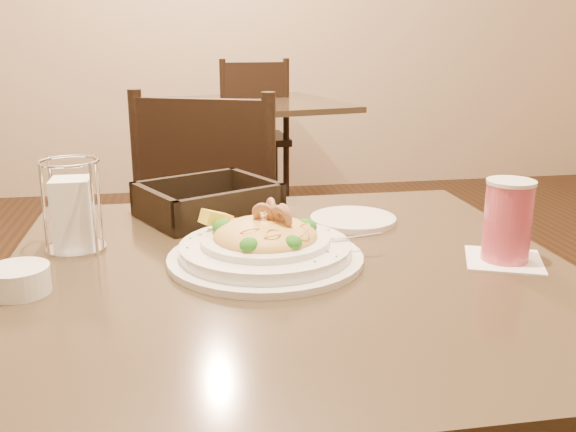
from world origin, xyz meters
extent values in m
cube|color=#493B29|center=(0.00, 0.00, 0.70)|extent=(0.90, 0.90, 0.03)
cylinder|color=black|center=(0.24, 2.51, 0.01)|extent=(0.52, 0.52, 0.03)
cylinder|color=black|center=(0.24, 2.51, 0.36)|extent=(0.12, 0.12, 0.65)
cube|color=#493B29|center=(0.24, 2.51, 0.70)|extent=(1.07, 1.07, 0.03)
cube|color=black|center=(-0.04, 0.89, 0.45)|extent=(0.55, 0.55, 0.04)
cylinder|color=black|center=(0.20, 0.99, 0.21)|extent=(0.04, 0.04, 0.43)
cylinder|color=black|center=(-0.13, 1.13, 0.21)|extent=(0.04, 0.04, 0.43)
cylinder|color=black|center=(0.06, 0.66, 0.21)|extent=(0.04, 0.04, 0.43)
cylinder|color=black|center=(-0.27, 0.79, 0.21)|extent=(0.04, 0.04, 0.43)
cylinder|color=black|center=(0.06, 0.66, 0.70)|extent=(0.04, 0.04, 0.46)
cylinder|color=black|center=(-0.27, 0.79, 0.70)|extent=(0.04, 0.04, 0.46)
cube|color=black|center=(-0.10, 0.73, 0.80)|extent=(0.34, 0.17, 0.22)
cube|color=black|center=(0.28, 2.89, 0.45)|extent=(0.43, 0.43, 0.04)
cylinder|color=black|center=(0.45, 3.08, 0.21)|extent=(0.04, 0.04, 0.43)
cylinder|color=black|center=(0.09, 3.06, 0.21)|extent=(0.04, 0.04, 0.43)
cylinder|color=black|center=(0.46, 2.72, 0.21)|extent=(0.04, 0.04, 0.43)
cylinder|color=black|center=(0.10, 2.70, 0.21)|extent=(0.04, 0.04, 0.43)
cylinder|color=black|center=(0.46, 2.72, 0.70)|extent=(0.04, 0.04, 0.46)
cylinder|color=black|center=(0.10, 2.70, 0.70)|extent=(0.04, 0.04, 0.46)
cube|color=black|center=(0.28, 2.71, 0.80)|extent=(0.36, 0.04, 0.22)
cylinder|color=white|center=(-0.03, 0.03, 0.72)|extent=(0.32, 0.32, 0.01)
cylinder|color=white|center=(-0.03, 0.03, 0.74)|extent=(0.28, 0.28, 0.02)
cylinder|color=white|center=(-0.03, 0.03, 0.75)|extent=(0.21, 0.21, 0.01)
ellipsoid|color=gold|center=(-0.03, 0.03, 0.76)|extent=(0.17, 0.17, 0.06)
cube|color=yellow|center=(-0.11, 0.10, 0.77)|extent=(0.06, 0.05, 0.04)
cube|color=silver|center=(0.10, 0.02, 0.75)|extent=(0.12, 0.01, 0.01)
cube|color=silver|center=(0.03, 0.02, 0.75)|extent=(0.03, 0.02, 0.00)
torus|color=gold|center=(-0.04, 0.04, 0.77)|extent=(0.04, 0.04, 0.03)
torus|color=gold|center=(-0.04, 0.06, 0.78)|extent=(0.05, 0.05, 0.03)
torus|color=gold|center=(-0.03, -0.02, 0.78)|extent=(0.04, 0.03, 0.02)
torus|color=gold|center=(-0.02, 0.04, 0.78)|extent=(0.04, 0.04, 0.03)
torus|color=gold|center=(-0.01, 0.06, 0.78)|extent=(0.03, 0.04, 0.02)
torus|color=gold|center=(-0.03, -0.02, 0.77)|extent=(0.05, 0.04, 0.02)
torus|color=gold|center=(-0.02, 0.03, 0.78)|extent=(0.05, 0.04, 0.04)
torus|color=gold|center=(0.01, -0.01, 0.77)|extent=(0.05, 0.06, 0.04)
torus|color=gold|center=(-0.04, 0.03, 0.77)|extent=(0.05, 0.04, 0.02)
torus|color=gold|center=(-0.07, 0.09, 0.76)|extent=(0.04, 0.04, 0.02)
torus|color=gold|center=(-0.06, 0.00, 0.77)|extent=(0.05, 0.05, 0.03)
torus|color=gold|center=(-0.04, 0.04, 0.78)|extent=(0.05, 0.05, 0.01)
torus|color=gold|center=(-0.03, 0.09, 0.77)|extent=(0.04, 0.05, 0.03)
torus|color=gold|center=(-0.04, -0.01, 0.77)|extent=(0.03, 0.03, 0.01)
torus|color=tan|center=(-0.02, 0.05, 0.79)|extent=(0.02, 0.04, 0.04)
torus|color=tan|center=(-0.01, 0.02, 0.79)|extent=(0.05, 0.05, 0.04)
torus|color=tan|center=(-0.04, 0.04, 0.79)|extent=(0.05, 0.04, 0.04)
torus|color=tan|center=(-0.01, 0.01, 0.79)|extent=(0.03, 0.04, 0.04)
ellipsoid|color=#1B5E15|center=(0.04, 0.05, 0.76)|extent=(0.04, 0.04, 0.03)
ellipsoid|color=#1B5E15|center=(-0.03, 0.11, 0.76)|extent=(0.03, 0.03, 0.03)
ellipsoid|color=#1B5E15|center=(-0.10, 0.07, 0.76)|extent=(0.04, 0.04, 0.03)
ellipsoid|color=#1B5E15|center=(-0.07, -0.03, 0.76)|extent=(0.03, 0.03, 0.02)
ellipsoid|color=#1B5E15|center=(0.00, -0.03, 0.76)|extent=(0.03, 0.03, 0.02)
cube|color=#266619|center=(-0.15, 0.08, 0.75)|extent=(0.00, 0.00, 0.00)
cube|color=#266619|center=(0.03, -0.07, 0.75)|extent=(0.00, 0.00, 0.00)
cube|color=#266619|center=(0.08, 0.08, 0.75)|extent=(0.00, 0.00, 0.00)
cube|color=#266619|center=(0.06, -0.05, 0.75)|extent=(0.00, 0.00, 0.00)
cube|color=#266619|center=(-0.16, 0.03, 0.75)|extent=(0.00, 0.00, 0.00)
cube|color=#266619|center=(0.08, 0.04, 0.75)|extent=(0.00, 0.00, 0.00)
cube|color=#266619|center=(-0.08, 0.15, 0.75)|extent=(0.00, 0.00, 0.00)
cube|color=#266619|center=(0.05, -0.03, 0.75)|extent=(0.00, 0.00, 0.00)
cube|color=#266619|center=(-0.12, 0.13, 0.75)|extent=(0.00, 0.00, 0.00)
cube|color=#266619|center=(-0.07, 0.14, 0.75)|extent=(0.00, 0.00, 0.00)
cube|color=#266619|center=(-0.06, 0.15, 0.75)|extent=(0.00, 0.00, 0.00)
cube|color=#266619|center=(0.01, 0.16, 0.75)|extent=(0.00, 0.00, 0.00)
cube|color=white|center=(0.35, -0.03, 0.71)|extent=(0.16, 0.16, 0.00)
cylinder|color=#D44B62|center=(0.35, -0.03, 0.78)|extent=(0.08, 0.08, 0.13)
cylinder|color=white|center=(0.35, -0.03, 0.85)|extent=(0.08, 0.08, 0.01)
cube|color=black|center=(-0.11, 0.32, 0.72)|extent=(0.31, 0.29, 0.02)
cube|color=black|center=(-0.01, 0.37, 0.76)|extent=(0.10, 0.19, 0.05)
cube|color=black|center=(-0.22, 0.27, 0.76)|extent=(0.10, 0.19, 0.05)
cube|color=black|center=(-0.15, 0.41, 0.76)|extent=(0.23, 0.12, 0.05)
cube|color=black|center=(-0.07, 0.24, 0.76)|extent=(0.23, 0.12, 0.05)
cylinder|color=silver|center=(-0.35, 0.15, 0.72)|extent=(0.10, 0.10, 0.01)
torus|color=silver|center=(-0.35, 0.15, 0.87)|extent=(0.10, 0.10, 0.01)
cube|color=white|center=(-0.35, 0.15, 0.78)|extent=(0.07, 0.07, 0.12)
cylinder|color=silver|center=(-0.38, 0.11, 0.79)|extent=(0.01, 0.01, 0.15)
cylinder|color=silver|center=(-0.31, 0.11, 0.79)|extent=(0.01, 0.01, 0.15)
cylinder|color=silver|center=(-0.38, 0.19, 0.79)|extent=(0.01, 0.01, 0.15)
cylinder|color=silver|center=(-0.31, 0.19, 0.79)|extent=(0.01, 0.01, 0.15)
cylinder|color=white|center=(0.17, 0.23, 0.72)|extent=(0.17, 0.17, 0.01)
cylinder|color=white|center=(-0.40, -0.03, 0.73)|extent=(0.12, 0.12, 0.04)
camera|label=1|loc=(-0.17, -0.94, 1.07)|focal=40.00mm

